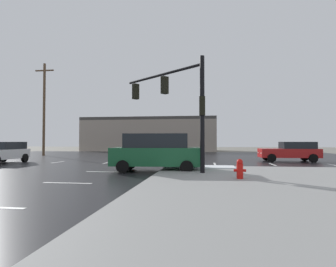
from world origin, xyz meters
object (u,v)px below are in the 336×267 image
utility_pole_far (44,107)px  traffic_signal_mast (177,97)px  suv_green (156,151)px  sedan_red (291,151)px  sedan_white (2,152)px  fire_hydrant (240,169)px

utility_pole_far → traffic_signal_mast: bearing=-41.8°
suv_green → sedan_red: (9.44, 8.49, -0.24)m
traffic_signal_mast → suv_green: traffic_signal_mast is taller
sedan_red → traffic_signal_mast: bearing=46.0°
traffic_signal_mast → sedan_white: 14.26m
sedan_white → sedan_red: bearing=101.3°
suv_green → sedan_red: size_ratio=1.08×
sedan_white → fire_hydrant: bearing=65.2°
fire_hydrant → suv_green: bearing=140.0°
traffic_signal_mast → suv_green: bearing=21.7°
sedan_red → utility_pole_far: bearing=-14.7°
utility_pole_far → sedan_red: bearing=-13.8°
fire_hydrant → sedan_white: 17.64m
sedan_red → fire_hydrant: bearing=64.5°
suv_green → sedan_red: bearing=38.1°
sedan_white → utility_pole_far: (-3.48, 10.93, 4.65)m
sedan_white → suv_green: 12.71m
sedan_white → suv_green: suv_green is taller
fire_hydrant → sedan_red: 13.04m
fire_hydrant → utility_pole_far: 27.09m
sedan_white → suv_green: size_ratio=0.93×
fire_hydrant → sedan_red: (5.43, 11.85, 0.32)m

